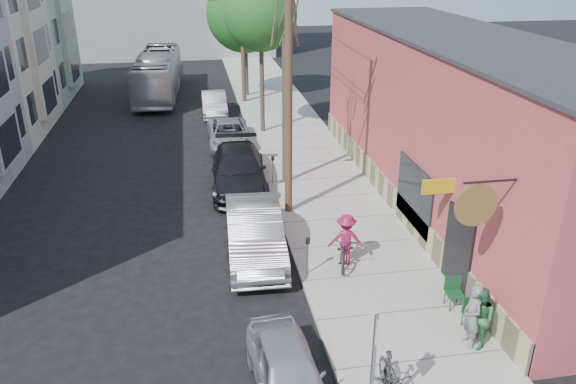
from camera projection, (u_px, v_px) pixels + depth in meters
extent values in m
plane|color=black|center=(237.00, 291.00, 16.92)|extent=(120.00, 120.00, 0.00)
cube|color=#ACA99F|center=(304.00, 157.00, 27.48)|extent=(4.50, 58.00, 0.15)
cube|color=#B24246|center=(456.00, 125.00, 21.53)|extent=(5.00, 20.00, 6.50)
cube|color=#2B2B2D|center=(468.00, 37.00, 20.20)|extent=(5.20, 20.20, 0.12)
cube|color=tan|center=(389.00, 194.00, 22.22)|extent=(0.10, 20.00, 1.10)
cube|color=black|center=(458.00, 252.00, 16.51)|extent=(0.10, 1.60, 2.60)
cube|color=black|center=(414.00, 195.00, 19.54)|extent=(0.08, 3.00, 2.20)
cylinder|color=brown|center=(476.00, 205.00, 13.33)|extent=(1.10, 0.06, 1.10)
cube|color=#B8A115|center=(438.00, 186.00, 16.43)|extent=(1.00, 0.08, 0.45)
cube|color=beige|center=(31.00, 49.00, 29.91)|extent=(1.10, 3.20, 7.00)
cube|color=#9FAF94|center=(17.00, 30.00, 36.70)|extent=(6.00, 8.00, 9.00)
cube|color=#9FAF94|center=(61.00, 29.00, 37.13)|extent=(1.10, 3.20, 7.00)
cube|color=slate|center=(373.00, 371.00, 11.53)|extent=(0.07, 0.07, 2.80)
cube|color=silver|center=(376.00, 331.00, 11.13)|extent=(0.02, 0.45, 0.60)
cylinder|color=slate|center=(308.00, 258.00, 17.37)|extent=(0.06, 0.06, 1.10)
cylinder|color=black|center=(308.00, 241.00, 17.13)|extent=(0.14, 0.14, 0.18)
cylinder|color=slate|center=(273.00, 172.00, 24.01)|extent=(0.06, 0.06, 1.10)
cylinder|color=black|center=(273.00, 158.00, 23.77)|extent=(0.14, 0.14, 0.18)
cylinder|color=#503A28|center=(289.00, 82.00, 19.76)|extent=(0.28, 0.28, 10.00)
cylinder|color=#503A28|center=(242.00, 23.00, 35.14)|extent=(0.28, 0.28, 10.00)
cylinder|color=#44392C|center=(285.00, 114.00, 23.20)|extent=(0.24, 0.24, 6.10)
cylinder|color=#44392C|center=(262.00, 78.00, 29.99)|extent=(0.24, 0.24, 5.84)
sphere|color=#246222|center=(261.00, 14.00, 28.67)|extent=(3.75, 3.75, 3.75)
cylinder|color=#44392C|center=(246.00, 58.00, 37.66)|extent=(0.24, 0.24, 5.05)
sphere|color=#246222|center=(245.00, 14.00, 36.52)|extent=(5.01, 5.01, 5.01)
imported|color=slate|center=(472.00, 316.00, 14.09)|extent=(0.43, 0.65, 1.76)
imported|color=#2A6B3C|center=(479.00, 318.00, 14.08)|extent=(0.68, 0.85, 1.68)
imported|color=maroon|center=(346.00, 239.00, 17.84)|extent=(1.20, 0.82, 1.71)
imported|color=black|center=(345.00, 248.00, 17.96)|extent=(1.36, 2.20, 1.09)
imported|color=black|center=(392.00, 382.00, 12.39)|extent=(0.62, 1.90, 1.13)
imported|color=slate|center=(383.00, 377.00, 12.71)|extent=(1.31, 1.75, 0.88)
imported|color=#B5B5BD|center=(288.00, 372.00, 12.81)|extent=(1.80, 3.87, 1.28)
imported|color=#A9AAB1|center=(255.00, 233.00, 18.57)|extent=(1.99, 5.20, 1.69)
imported|color=black|center=(239.00, 170.00, 23.87)|extent=(2.57, 5.71, 1.62)
imported|color=#AFB0B7|center=(229.00, 134.00, 29.00)|extent=(2.13, 4.61, 1.28)
imported|color=silver|center=(214.00, 104.00, 34.36)|extent=(1.46, 4.17, 1.37)
imported|color=silver|center=(158.00, 74.00, 38.48)|extent=(3.05, 10.82, 2.98)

